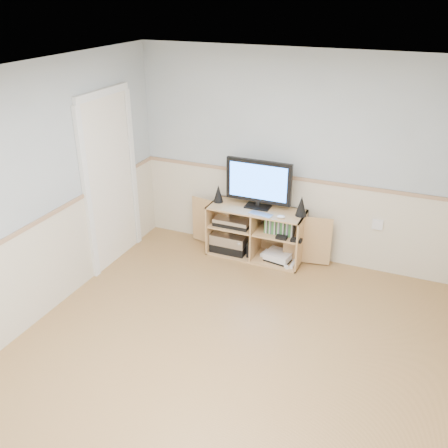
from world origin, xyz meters
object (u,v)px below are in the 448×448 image
Objects in this scene: monitor at (259,183)px; keyboard at (261,214)px; media_cabinet at (257,231)px; game_consoles at (278,256)px.

monitor is 0.38m from keyboard.
monitor is at bearing 127.65° from keyboard.
media_cabinet reaches higher than game_consoles.
media_cabinet is at bearing 167.72° from game_consoles.
media_cabinet is 2.27× the size of monitor.
media_cabinet is at bearing 126.97° from keyboard.
game_consoles is (0.30, -0.06, -0.90)m from monitor.
monitor reaches higher than game_consoles.
game_consoles is (0.20, 0.13, -0.59)m from keyboard.
media_cabinet is 0.64m from monitor.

